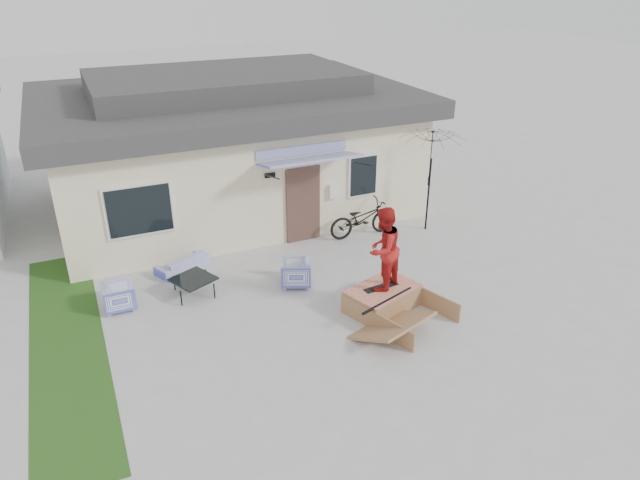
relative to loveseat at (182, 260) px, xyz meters
name	(u,v)px	position (x,y,z in m)	size (l,w,h in m)	color
ground	(343,334)	(2.41, -4.10, -0.26)	(90.00, 90.00, 0.00)	#ADADAD
grass_strip	(67,343)	(-2.79, -2.10, -0.26)	(1.40, 8.00, 0.01)	#1F4516
house	(228,142)	(2.41, 3.89, 1.68)	(10.80, 8.49, 4.10)	beige
loveseat	(182,260)	(0.00, 0.00, 0.00)	(1.35, 0.39, 0.53)	#464EB3
armchair_left	(119,295)	(-1.63, -1.20, 0.08)	(0.66, 0.62, 0.68)	#464EB3
armchair_right	(296,271)	(2.30, -1.83, 0.09)	(0.69, 0.65, 0.71)	#464EB3
coffee_table	(194,286)	(0.00, -1.27, -0.06)	(0.84, 0.84, 0.41)	black
bicycle	(362,215)	(5.00, -0.05, 0.35)	(0.67, 1.93, 1.23)	black
patio_umbrella	(430,171)	(6.87, -0.41, 1.49)	(2.07, 1.96, 2.20)	black
skate_ramp	(382,298)	(3.63, -3.58, -0.01)	(1.51, 2.02, 0.50)	#8D623F
skateboard	(381,287)	(3.62, -3.53, 0.27)	(0.82, 0.20, 0.05)	black
skater	(383,248)	(3.62, -3.53, 1.22)	(0.91, 0.70, 1.85)	#AC1A18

